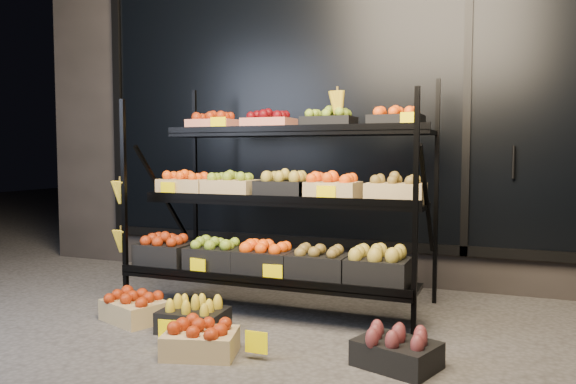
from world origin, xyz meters
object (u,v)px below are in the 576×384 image
at_px(display_rack, 278,200).
at_px(floor_crate_left, 134,307).
at_px(floor_crate_midleft, 193,316).
at_px(floor_crate_midright, 201,339).

relative_size(display_rack, floor_crate_left, 4.50).
distance_m(display_rack, floor_crate_midleft, 1.02).
xyz_separation_m(floor_crate_left, floor_crate_midleft, (0.48, -0.04, -0.00)).
bearing_deg(floor_crate_midleft, display_rack, 62.67).
distance_m(floor_crate_left, floor_crate_midright, 0.84).
bearing_deg(display_rack, floor_crate_left, -139.84).
distance_m(floor_crate_left, floor_crate_midleft, 0.48).
bearing_deg(floor_crate_left, floor_crate_midleft, 16.63).
bearing_deg(floor_crate_midright, floor_crate_left, 136.45).
bearing_deg(floor_crate_midright, floor_crate_midleft, 110.74).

